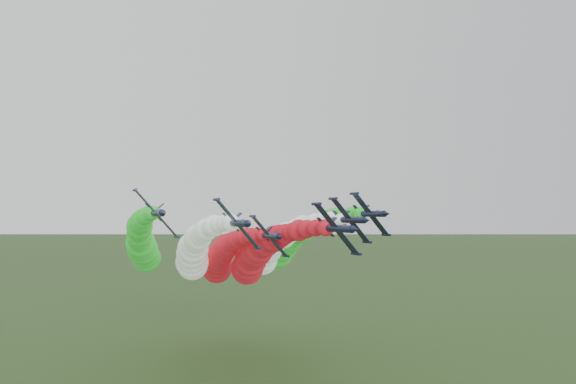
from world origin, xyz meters
The scene contains 6 objects.
jet_lead centered at (6.18, 45.27, 28.28)m, with size 17.00×79.09×20.88m.
jet_inner_left centered at (-6.61, 53.96, 28.93)m, with size 16.85×78.94×20.73m.
jet_inner_right centered at (14.41, 55.54, 29.40)m, with size 16.97×79.06×20.85m.
jet_outer_left centered at (-17.85, 61.06, 30.76)m, with size 16.61×78.69×20.49m.
jet_outer_right centered at (20.37, 59.29, 30.39)m, with size 16.78×78.86×20.66m.
jet_trail centered at (4.42, 68.90, 26.30)m, with size 17.29×79.38×21.17m.
Camera 1 is at (-38.44, -80.68, 38.75)m, focal length 35.00 mm.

